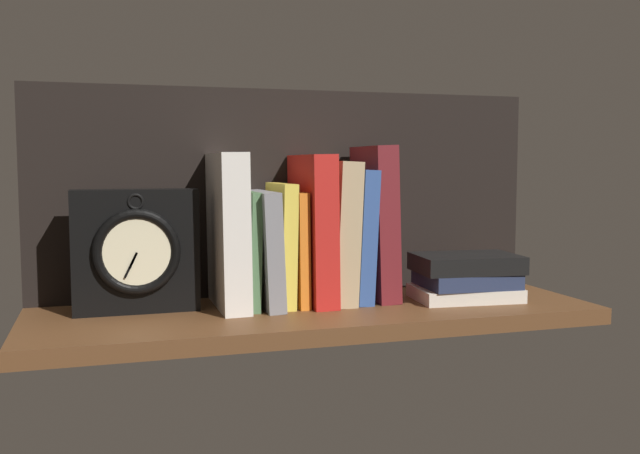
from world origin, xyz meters
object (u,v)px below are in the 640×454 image
(framed_clock, at_px, (136,251))
(book_white_catcher, at_px, (228,231))
(book_gray_chess, at_px, (264,248))
(book_red_requiem, at_px, (313,229))
(book_orange_pandolfini, at_px, (294,248))
(book_stack_side, at_px, (466,277))
(book_green_romantic, at_px, (248,249))
(book_tan_shortstories, at_px, (336,232))
(book_yellow_seinlanguage, at_px, (281,244))
(book_blue_modern, at_px, (356,235))
(book_maroon_dawkins, at_px, (375,223))

(framed_clock, bearing_deg, book_white_catcher, -1.38)
(book_gray_chess, height_order, book_red_requiem, book_red_requiem)
(book_orange_pandolfini, height_order, book_stack_side, book_orange_pandolfini)
(book_green_romantic, xyz_separation_m, book_red_requiem, (0.10, -0.00, 0.03))
(book_tan_shortstories, bearing_deg, book_orange_pandolfini, 180.00)
(book_gray_chess, relative_size, book_yellow_seinlanguage, 0.94)
(book_gray_chess, distance_m, book_yellow_seinlanguage, 0.03)
(book_white_catcher, xyz_separation_m, book_blue_modern, (0.21, 0.00, -0.01))
(book_white_catcher, height_order, book_yellow_seinlanguage, book_white_catcher)
(book_yellow_seinlanguage, relative_size, book_orange_pandolfini, 1.08)
(book_gray_chess, relative_size, book_orange_pandolfini, 1.01)
(book_white_catcher, relative_size, book_gray_chess, 1.33)
(book_blue_modern, bearing_deg, book_gray_chess, 180.00)
(book_red_requiem, distance_m, book_blue_modern, 0.07)
(book_yellow_seinlanguage, height_order, book_blue_modern, book_blue_modern)
(book_yellow_seinlanguage, bearing_deg, book_stack_side, -10.18)
(book_gray_chess, xyz_separation_m, book_stack_side, (0.33, -0.05, -0.05))
(book_green_romantic, xyz_separation_m, book_maroon_dawkins, (0.21, 0.00, 0.04))
(book_white_catcher, height_order, book_tan_shortstories, book_white_catcher)
(book_tan_shortstories, bearing_deg, book_red_requiem, -180.00)
(book_maroon_dawkins, bearing_deg, book_gray_chess, 180.00)
(book_maroon_dawkins, relative_size, framed_clock, 1.36)
(book_gray_chess, distance_m, book_maroon_dawkins, 0.19)
(book_tan_shortstories, relative_size, framed_clock, 1.22)
(book_blue_modern, relative_size, book_maroon_dawkins, 0.85)
(book_green_romantic, height_order, book_gray_chess, same)
(book_orange_pandolfini, height_order, book_tan_shortstories, book_tan_shortstories)
(book_stack_side, bearing_deg, book_red_requiem, 167.70)
(book_gray_chess, bearing_deg, book_orange_pandolfini, -0.00)
(book_blue_modern, distance_m, book_stack_side, 0.19)
(book_blue_modern, distance_m, framed_clock, 0.35)
(book_white_catcher, distance_m, book_red_requiem, 0.14)
(book_orange_pandolfini, relative_size, book_maroon_dawkins, 0.71)
(book_white_catcher, height_order, book_maroon_dawkins, book_maroon_dawkins)
(book_orange_pandolfini, xyz_separation_m, book_blue_modern, (0.10, 0.00, 0.02))
(book_gray_chess, xyz_separation_m, book_tan_shortstories, (0.12, -0.00, 0.02))
(book_tan_shortstories, bearing_deg, book_blue_modern, 0.00)
(book_blue_modern, xyz_separation_m, framed_clock, (-0.35, 0.00, -0.01))
(book_white_catcher, relative_size, book_orange_pandolfini, 1.34)
(book_gray_chess, height_order, book_maroon_dawkins, book_maroon_dawkins)
(book_gray_chess, xyz_separation_m, book_blue_modern, (0.15, -0.00, 0.02))
(book_gray_chess, height_order, book_blue_modern, book_blue_modern)
(book_orange_pandolfini, xyz_separation_m, book_tan_shortstories, (0.07, 0.00, 0.02))
(book_green_romantic, bearing_deg, book_white_catcher, 180.00)
(book_orange_pandolfini, height_order, book_maroon_dawkins, book_maroon_dawkins)
(book_green_romantic, bearing_deg, book_maroon_dawkins, 0.00)
(book_gray_chess, xyz_separation_m, book_red_requiem, (0.08, -0.00, 0.03))
(book_orange_pandolfini, distance_m, book_blue_modern, 0.11)
(book_tan_shortstories, xyz_separation_m, book_stack_side, (0.21, -0.05, -0.08))
(book_tan_shortstories, bearing_deg, framed_clock, 179.39)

